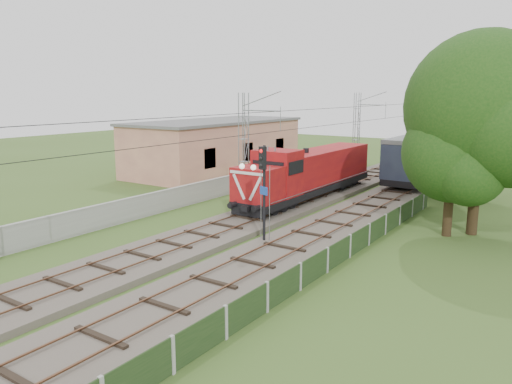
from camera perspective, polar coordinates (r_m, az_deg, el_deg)
The scene contains 13 objects.
ground at distance 25.25m, azimuth -11.76°, elevation -7.42°, with size 140.00×140.00×0.00m, color #3D5720.
track_main at distance 30.25m, azimuth -2.24°, elevation -3.69°, with size 4.20×70.00×0.45m.
track_side at distance 39.34m, azimuth 15.10°, elevation -0.57°, with size 4.20×80.00×0.45m.
catenary at distance 35.23m, azimuth -1.34°, elevation 4.85°, with size 3.31×70.00×8.00m.
boundary_wall at distance 37.88m, azimuth -5.70°, elevation 0.20°, with size 0.25×40.00×1.50m, color #9E9E99.
station_building at distance 52.12m, azimuth -4.50°, elevation 5.35°, with size 8.40×20.40×5.22m.
fence at distance 22.87m, azimuth 8.12°, elevation -7.70°, with size 0.12×32.00×1.20m.
locomotive at distance 37.41m, azimuth 6.02°, elevation 2.24°, with size 2.85×16.28×4.13m.
coach_rake at distance 74.93m, azimuth 24.67°, elevation 6.15°, with size 3.19×71.04×3.68m.
signal_post at distance 25.82m, azimuth 0.84°, elevation 1.65°, with size 0.57×0.46×5.35m.
tree_a at distance 29.60m, azimuth 21.66°, elevation 4.01°, with size 5.76×5.49×7.47m.
tree_b at distance 30.32m, azimuth 24.62°, elevation 8.62°, with size 8.80×8.38×11.41m.
tree_c at distance 40.81m, azimuth 22.99°, elevation 7.65°, with size 7.47×7.11×9.68m.
Camera 1 is at (17.35, -16.52, 8.00)m, focal length 35.00 mm.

